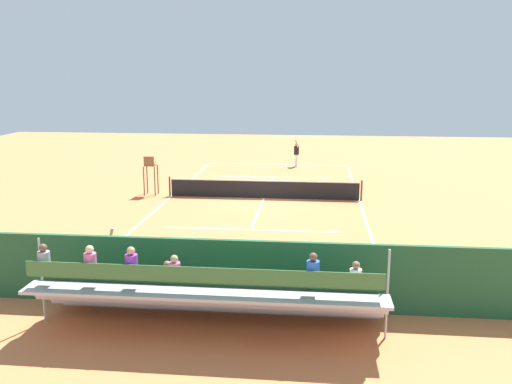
# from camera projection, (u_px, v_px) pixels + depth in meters

# --- Properties ---
(ground_plane) EXTENTS (60.00, 60.00, 0.00)m
(ground_plane) POSITION_uv_depth(u_px,v_px,m) (264.00, 198.00, 29.65)
(ground_plane) COLOR #D17542
(court_line_markings) EXTENTS (10.10, 22.20, 0.01)m
(court_line_markings) POSITION_uv_depth(u_px,v_px,m) (264.00, 198.00, 29.69)
(court_line_markings) COLOR white
(court_line_markings) RESTS_ON ground
(tennis_net) EXTENTS (10.30, 0.10, 1.07)m
(tennis_net) POSITION_uv_depth(u_px,v_px,m) (264.00, 189.00, 29.54)
(tennis_net) COLOR black
(tennis_net) RESTS_ON ground
(backdrop_wall) EXTENTS (18.00, 0.16, 2.00)m
(backdrop_wall) POSITION_uv_depth(u_px,v_px,m) (219.00, 273.00, 15.83)
(backdrop_wall) COLOR #235633
(backdrop_wall) RESTS_ON ground
(bleacher_stand) EXTENTS (9.06, 2.40, 2.48)m
(bleacher_stand) POSITION_uv_depth(u_px,v_px,m) (209.00, 293.00, 14.49)
(bleacher_stand) COLOR #B2B2B7
(bleacher_stand) RESTS_ON ground
(umpire_chair) EXTENTS (0.67, 0.67, 2.14)m
(umpire_chair) POSITION_uv_depth(u_px,v_px,m) (150.00, 171.00, 30.18)
(umpire_chair) COLOR brown
(umpire_chair) RESTS_ON ground
(courtside_bench) EXTENTS (1.80, 0.40, 0.93)m
(courtside_bench) POSITION_uv_depth(u_px,v_px,m) (320.00, 282.00, 16.34)
(courtside_bench) COLOR #234C2D
(courtside_bench) RESTS_ON ground
(equipment_bag) EXTENTS (0.90, 0.36, 0.36)m
(equipment_bag) POSITION_uv_depth(u_px,v_px,m) (250.00, 293.00, 16.51)
(equipment_bag) COLOR black
(equipment_bag) RESTS_ON ground
(tennis_player) EXTENTS (0.39, 0.54, 1.93)m
(tennis_player) POSITION_uv_depth(u_px,v_px,m) (296.00, 152.00, 39.26)
(tennis_player) COLOR white
(tennis_player) RESTS_ON ground
(tennis_racket) EXTENTS (0.48, 0.54, 0.03)m
(tennis_racket) POSITION_uv_depth(u_px,v_px,m) (286.00, 167.00, 39.25)
(tennis_racket) COLOR black
(tennis_racket) RESTS_ON ground
(tennis_ball_near) EXTENTS (0.07, 0.07, 0.07)m
(tennis_ball_near) POSITION_uv_depth(u_px,v_px,m) (282.00, 170.00, 37.96)
(tennis_ball_near) COLOR #CCDB33
(tennis_ball_near) RESTS_ON ground
(line_judge) EXTENTS (0.41, 0.55, 1.93)m
(line_judge) POSITION_uv_depth(u_px,v_px,m) (108.00, 258.00, 17.04)
(line_judge) COLOR #232328
(line_judge) RESTS_ON ground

